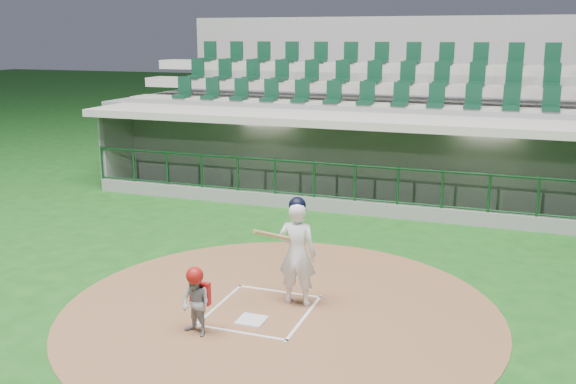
{
  "coord_description": "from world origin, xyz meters",
  "views": [
    {
      "loc": [
        3.72,
        -9.31,
        4.41
      ],
      "look_at": [
        -0.58,
        2.6,
        1.3
      ],
      "focal_mm": 40.0,
      "sensor_mm": 36.0,
      "label": 1
    }
  ],
  "objects": [
    {
      "name": "home_plate",
      "position": [
        0.0,
        -0.7,
        0.02
      ],
      "size": [
        0.43,
        0.43,
        0.02
      ],
      "primitive_type": "cube",
      "color": "silver",
      "rests_on": "dirt_circle"
    },
    {
      "name": "dugout_structure",
      "position": [
        0.08,
        7.81,
        0.96
      ],
      "size": [
        16.4,
        3.7,
        3.0
      ],
      "color": "slate",
      "rests_on": "ground"
    },
    {
      "name": "seating_deck",
      "position": [
        0.0,
        10.91,
        1.42
      ],
      "size": [
        17.0,
        6.72,
        5.15
      ],
      "color": "slate",
      "rests_on": "ground"
    },
    {
      "name": "batter_box_chalk",
      "position": [
        0.0,
        -0.3,
        0.02
      ],
      "size": [
        1.55,
        1.8,
        0.01
      ],
      "color": "silver",
      "rests_on": "ground"
    },
    {
      "name": "ground",
      "position": [
        0.0,
        0.0,
        0.0
      ],
      "size": [
        120.0,
        120.0,
        0.0
      ],
      "primitive_type": "plane",
      "color": "#154C16",
      "rests_on": "ground"
    },
    {
      "name": "catcher",
      "position": [
        -0.59,
        -1.41,
        0.55
      ],
      "size": [
        0.58,
        0.51,
        1.07
      ],
      "color": "#939398",
      "rests_on": "dirt_circle"
    },
    {
      "name": "batter",
      "position": [
        0.46,
        0.17,
        0.94
      ],
      "size": [
        0.87,
        0.86,
        1.85
      ],
      "color": "white",
      "rests_on": "dirt_circle"
    },
    {
      "name": "dirt_circle",
      "position": [
        0.3,
        -0.2,
        0.01
      ],
      "size": [
        7.2,
        7.2,
        0.01
      ],
      "primitive_type": "cylinder",
      "color": "brown",
      "rests_on": "ground"
    }
  ]
}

